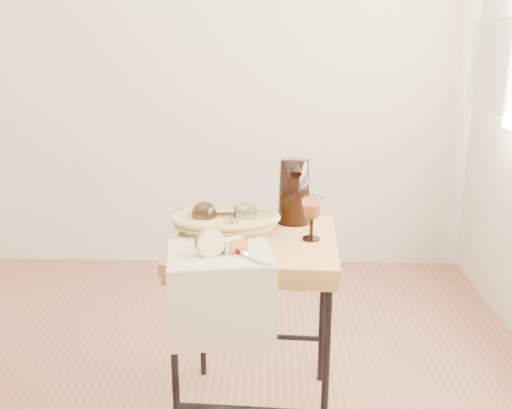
# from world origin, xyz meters

# --- Properties ---
(wall_back) EXTENTS (3.60, 0.00, 2.70)m
(wall_back) POSITION_xyz_m (0.00, 1.80, 1.35)
(wall_back) COLOR beige
(wall_back) RESTS_ON ground
(side_table) EXTENTS (0.56, 0.56, 0.67)m
(side_table) POSITION_xyz_m (0.63, 0.32, 0.34)
(side_table) COLOR olive
(side_table) RESTS_ON floor
(tea_towel) EXTENTS (0.35, 0.33, 0.01)m
(tea_towel) POSITION_xyz_m (0.52, 0.17, 0.68)
(tea_towel) COLOR beige
(tea_towel) RESTS_ON side_table
(bread_basket) EXTENTS (0.35, 0.26, 0.05)m
(bread_basket) POSITION_xyz_m (0.52, 0.39, 0.70)
(bread_basket) COLOR olive
(bread_basket) RESTS_ON side_table
(goblet_lying_a) EXTENTS (0.15, 0.10, 0.09)m
(goblet_lying_a) POSITION_xyz_m (0.50, 0.40, 0.73)
(goblet_lying_a) COLOR #412D1C
(goblet_lying_a) RESTS_ON bread_basket
(goblet_lying_b) EXTENTS (0.13, 0.16, 0.08)m
(goblet_lying_b) POSITION_xyz_m (0.57, 0.37, 0.73)
(goblet_lying_b) COLOR white
(goblet_lying_b) RESTS_ON bread_basket
(pitcher) EXTENTS (0.18, 0.25, 0.27)m
(pitcher) POSITION_xyz_m (0.76, 0.49, 0.79)
(pitcher) COLOR black
(pitcher) RESTS_ON side_table
(wine_goblet) EXTENTS (0.09, 0.09, 0.15)m
(wine_goblet) POSITION_xyz_m (0.81, 0.30, 0.75)
(wine_goblet) COLOR white
(wine_goblet) RESTS_ON side_table
(apple_half) EXTENTS (0.10, 0.08, 0.09)m
(apple_half) POSITION_xyz_m (0.49, 0.14, 0.72)
(apple_half) COLOR red
(apple_half) RESTS_ON tea_towel
(apple_wedge) EXTENTS (0.07, 0.06, 0.04)m
(apple_wedge) POSITION_xyz_m (0.56, 0.17, 0.70)
(apple_wedge) COLOR beige
(apple_wedge) RESTS_ON tea_towel
(table_knife) EXTENTS (0.15, 0.17, 0.02)m
(table_knife) POSITION_xyz_m (0.61, 0.13, 0.69)
(table_knife) COLOR silver
(table_knife) RESTS_ON tea_towel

